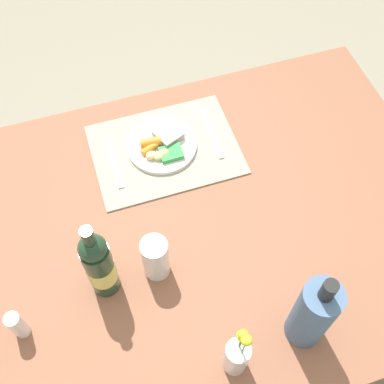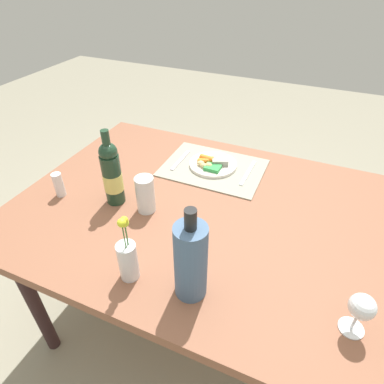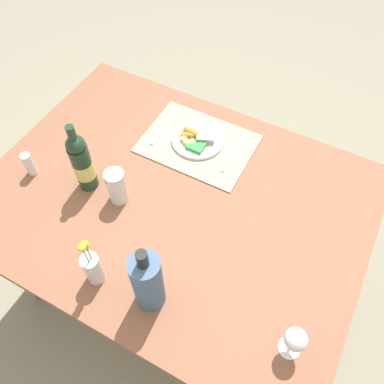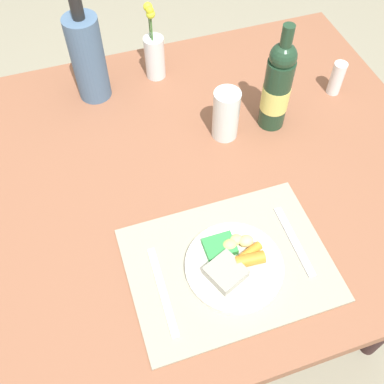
{
  "view_description": "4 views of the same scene",
  "coord_description": "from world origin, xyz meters",
  "px_view_note": "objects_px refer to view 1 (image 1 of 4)",
  "views": [
    {
      "loc": [
        0.25,
        0.63,
        2.02
      ],
      "look_at": [
        0.03,
        -0.06,
        0.86
      ],
      "focal_mm": 46.1,
      "sensor_mm": 36.0,
      "label": 1
    },
    {
      "loc": [
        -0.37,
        0.92,
        1.59
      ],
      "look_at": [
        0.02,
        0.03,
        0.86
      ],
      "focal_mm": 30.49,
      "sensor_mm": 36.0,
      "label": 2
    },
    {
      "loc": [
        -0.45,
        0.7,
        1.99
      ],
      "look_at": [
        -0.06,
        -0.04,
        0.8
      ],
      "focal_mm": 36.76,
      "sensor_mm": 36.0,
      "label": 3
    },
    {
      "loc": [
        -0.18,
        -0.69,
        1.69
      ],
      "look_at": [
        0.02,
        -0.09,
        0.81
      ],
      "focal_mm": 42.0,
      "sensor_mm": 36.0,
      "label": 4
    }
  ],
  "objects_px": {
    "knife": "(114,163)",
    "wine_bottle": "(99,265)",
    "fork": "(211,132)",
    "dining_table": "(207,233)",
    "cooler_bottle": "(313,314)",
    "flower_vase": "(237,356)",
    "salt_shaker": "(17,325)",
    "dinner_plate": "(162,145)",
    "water_tumbler": "(156,259)"
  },
  "relations": [
    {
      "from": "knife",
      "to": "wine_bottle",
      "type": "bearing_deg",
      "value": 74.25
    },
    {
      "from": "fork",
      "to": "knife",
      "type": "xyz_separation_m",
      "value": [
        0.32,
        0.02,
        0.0
      ]
    },
    {
      "from": "dining_table",
      "to": "cooler_bottle",
      "type": "distance_m",
      "value": 0.44
    },
    {
      "from": "fork",
      "to": "wine_bottle",
      "type": "distance_m",
      "value": 0.6
    },
    {
      "from": "flower_vase",
      "to": "knife",
      "type": "bearing_deg",
      "value": -77.93
    },
    {
      "from": "knife",
      "to": "salt_shaker",
      "type": "height_order",
      "value": "salt_shaker"
    },
    {
      "from": "dinner_plate",
      "to": "cooler_bottle",
      "type": "distance_m",
      "value": 0.7
    },
    {
      "from": "water_tumbler",
      "to": "flower_vase",
      "type": "xyz_separation_m",
      "value": [
        -0.11,
        0.3,
        0.02
      ]
    },
    {
      "from": "fork",
      "to": "water_tumbler",
      "type": "xyz_separation_m",
      "value": [
        0.29,
        0.4,
        0.06
      ]
    },
    {
      "from": "dining_table",
      "to": "dinner_plate",
      "type": "distance_m",
      "value": 0.31
    },
    {
      "from": "knife",
      "to": "dinner_plate",
      "type": "bearing_deg",
      "value": -174.14
    },
    {
      "from": "salt_shaker",
      "to": "wine_bottle",
      "type": "distance_m",
      "value": 0.25
    },
    {
      "from": "salt_shaker",
      "to": "flower_vase",
      "type": "bearing_deg",
      "value": 153.57
    },
    {
      "from": "water_tumbler",
      "to": "flower_vase",
      "type": "distance_m",
      "value": 0.32
    },
    {
      "from": "water_tumbler",
      "to": "flower_vase",
      "type": "height_order",
      "value": "flower_vase"
    },
    {
      "from": "dining_table",
      "to": "water_tumbler",
      "type": "distance_m",
      "value": 0.24
    },
    {
      "from": "knife",
      "to": "flower_vase",
      "type": "distance_m",
      "value": 0.69
    },
    {
      "from": "fork",
      "to": "cooler_bottle",
      "type": "height_order",
      "value": "cooler_bottle"
    },
    {
      "from": "flower_vase",
      "to": "dining_table",
      "type": "bearing_deg",
      "value": -99.38
    },
    {
      "from": "dinner_plate",
      "to": "wine_bottle",
      "type": "xyz_separation_m",
      "value": [
        0.27,
        0.39,
        0.11
      ]
    },
    {
      "from": "dinner_plate",
      "to": "fork",
      "type": "distance_m",
      "value": 0.17
    },
    {
      "from": "wine_bottle",
      "to": "salt_shaker",
      "type": "bearing_deg",
      "value": 14.1
    },
    {
      "from": "knife",
      "to": "water_tumbler",
      "type": "xyz_separation_m",
      "value": [
        -0.03,
        0.37,
        0.06
      ]
    },
    {
      "from": "fork",
      "to": "flower_vase",
      "type": "xyz_separation_m",
      "value": [
        0.18,
        0.7,
        0.07
      ]
    },
    {
      "from": "dining_table",
      "to": "salt_shaker",
      "type": "height_order",
      "value": "salt_shaker"
    },
    {
      "from": "salt_shaker",
      "to": "flower_vase",
      "type": "distance_m",
      "value": 0.54
    },
    {
      "from": "cooler_bottle",
      "to": "wine_bottle",
      "type": "bearing_deg",
      "value": -31.43
    },
    {
      "from": "dinner_plate",
      "to": "knife",
      "type": "height_order",
      "value": "dinner_plate"
    },
    {
      "from": "salt_shaker",
      "to": "wine_bottle",
      "type": "xyz_separation_m",
      "value": [
        -0.23,
        -0.06,
        0.08
      ]
    },
    {
      "from": "dinner_plate",
      "to": "water_tumbler",
      "type": "xyz_separation_m",
      "value": [
        0.13,
        0.39,
        0.05
      ]
    },
    {
      "from": "water_tumbler",
      "to": "dinner_plate",
      "type": "bearing_deg",
      "value": -108.09
    },
    {
      "from": "water_tumbler",
      "to": "cooler_bottle",
      "type": "relative_size",
      "value": 0.47
    },
    {
      "from": "knife",
      "to": "wine_bottle",
      "type": "relative_size",
      "value": 0.61
    },
    {
      "from": "wine_bottle",
      "to": "cooler_bottle",
      "type": "distance_m",
      "value": 0.52
    },
    {
      "from": "fork",
      "to": "water_tumbler",
      "type": "height_order",
      "value": "water_tumbler"
    },
    {
      "from": "dinner_plate",
      "to": "fork",
      "type": "relative_size",
      "value": 1.03
    },
    {
      "from": "salt_shaker",
      "to": "water_tumbler",
      "type": "bearing_deg",
      "value": -171.01
    },
    {
      "from": "salt_shaker",
      "to": "wine_bottle",
      "type": "height_order",
      "value": "wine_bottle"
    },
    {
      "from": "salt_shaker",
      "to": "water_tumbler",
      "type": "relative_size",
      "value": 0.7
    },
    {
      "from": "knife",
      "to": "cooler_bottle",
      "type": "bearing_deg",
      "value": 118.0
    },
    {
      "from": "fork",
      "to": "knife",
      "type": "bearing_deg",
      "value": 5.16
    },
    {
      "from": "dinner_plate",
      "to": "flower_vase",
      "type": "xyz_separation_m",
      "value": [
        0.01,
        0.69,
        0.06
      ]
    },
    {
      "from": "flower_vase",
      "to": "cooler_bottle",
      "type": "xyz_separation_m",
      "value": [
        -0.19,
        -0.02,
        0.05
      ]
    },
    {
      "from": "fork",
      "to": "wine_bottle",
      "type": "xyz_separation_m",
      "value": [
        0.43,
        0.4,
        0.12
      ]
    },
    {
      "from": "wine_bottle",
      "to": "cooler_bottle",
      "type": "bearing_deg",
      "value": 148.57
    },
    {
      "from": "salt_shaker",
      "to": "dinner_plate",
      "type": "bearing_deg",
      "value": -137.97
    },
    {
      "from": "dining_table",
      "to": "salt_shaker",
      "type": "xyz_separation_m",
      "value": [
        0.55,
        0.15,
        0.12
      ]
    },
    {
      "from": "knife",
      "to": "flower_vase",
      "type": "xyz_separation_m",
      "value": [
        -0.14,
        0.67,
        0.07
      ]
    },
    {
      "from": "knife",
      "to": "salt_shaker",
      "type": "xyz_separation_m",
      "value": [
        0.34,
        0.43,
        0.04
      ]
    },
    {
      "from": "dining_table",
      "to": "knife",
      "type": "height_order",
      "value": "knife"
    }
  ]
}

